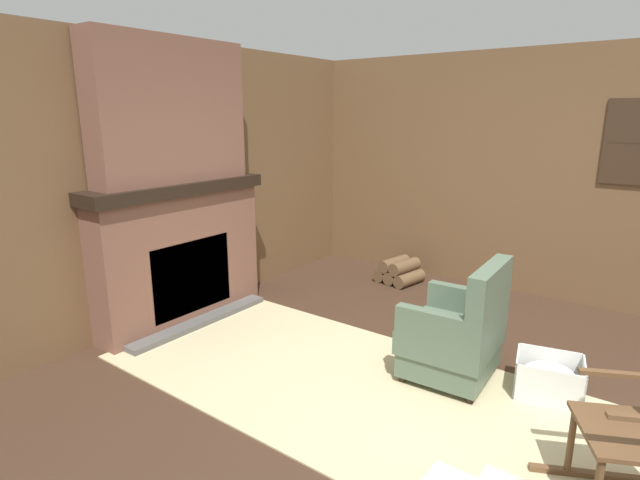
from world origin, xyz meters
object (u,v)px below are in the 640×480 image
(firewood_stack, at_px, (399,272))
(storage_case, at_px, (186,173))
(oil_lamp_vase, at_px, (117,178))
(armchair, at_px, (457,336))
(laundry_basket, at_px, (549,377))

(firewood_stack, xyz_separation_m, storage_case, (-1.18, -2.08, 1.28))
(firewood_stack, distance_m, oil_lamp_vase, 3.28)
(firewood_stack, bearing_deg, storage_case, -119.61)
(firewood_stack, height_order, oil_lamp_vase, oil_lamp_vase)
(firewood_stack, distance_m, storage_case, 2.71)
(oil_lamp_vase, bearing_deg, armchair, 22.17)
(firewood_stack, relative_size, laundry_basket, 1.03)
(armchair, height_order, oil_lamp_vase, oil_lamp_vase)
(laundry_basket, distance_m, oil_lamp_vase, 3.64)
(armchair, relative_size, laundry_basket, 1.81)
(laundry_basket, bearing_deg, storage_case, -170.89)
(laundry_basket, height_order, oil_lamp_vase, oil_lamp_vase)
(armchair, bearing_deg, laundry_basket, -167.60)
(armchair, bearing_deg, firewood_stack, -53.90)
(laundry_basket, bearing_deg, armchair, -165.03)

